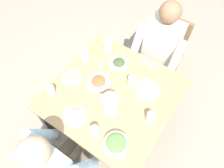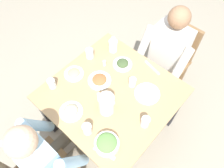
{
  "view_description": "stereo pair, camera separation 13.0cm",
  "coord_description": "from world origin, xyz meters",
  "px_view_note": "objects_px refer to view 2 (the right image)",
  "views": [
    {
      "loc": [
        -0.52,
        0.77,
        2.26
      ],
      "look_at": [
        0.04,
        -0.04,
        0.76
      ],
      "focal_mm": 34.93,
      "sensor_mm": 36.0,
      "label": 1
    },
    {
      "loc": [
        -0.62,
        0.69,
        2.26
      ],
      "look_at": [
        0.04,
        -0.04,
        0.76
      ],
      "focal_mm": 34.93,
      "sensor_mm": 36.0,
      "label": 2
    }
  ],
  "objects_px": {
    "diner_far": "(52,152)",
    "salad_bowl": "(107,144)",
    "water_glass_far_right": "(52,83)",
    "salt_shaker": "(104,63)",
    "plate_beans": "(71,111)",
    "water_glass_near_right": "(90,53)",
    "chair_near": "(171,56)",
    "plate_yoghurt": "(147,93)",
    "water_pitcher": "(106,104)",
    "water_glass_by_pitcher": "(145,122)",
    "plate_dolmas": "(123,64)",
    "plate_fries": "(74,73)",
    "plate_rice_curry": "(99,80)",
    "water_glass_far_left": "(132,82)",
    "oil_carafe": "(113,46)",
    "water_glass_center": "(87,129)",
    "diner_near": "(163,58)",
    "dining_table": "(112,99)"
  },
  "relations": [
    {
      "from": "water_glass_near_right",
      "to": "oil_carafe",
      "type": "bearing_deg",
      "value": -117.62
    },
    {
      "from": "dining_table",
      "to": "water_glass_center",
      "type": "xyz_separation_m",
      "value": [
        -0.09,
        0.37,
        0.15
      ]
    },
    {
      "from": "salad_bowl",
      "to": "plate_yoghurt",
      "type": "xyz_separation_m",
      "value": [
        0.04,
        -0.54,
        -0.03
      ]
    },
    {
      "from": "plate_fries",
      "to": "plate_rice_curry",
      "type": "height_order",
      "value": "plate_rice_curry"
    },
    {
      "from": "oil_carafe",
      "to": "water_pitcher",
      "type": "bearing_deg",
      "value": 127.09
    },
    {
      "from": "salad_bowl",
      "to": "water_pitcher",
      "type": "bearing_deg",
      "value": -47.06
    },
    {
      "from": "chair_near",
      "to": "diner_far",
      "type": "distance_m",
      "value": 1.5
    },
    {
      "from": "dining_table",
      "to": "oil_carafe",
      "type": "bearing_deg",
      "value": -49.7
    },
    {
      "from": "plate_rice_curry",
      "to": "water_glass_far_left",
      "type": "distance_m",
      "value": 0.28
    },
    {
      "from": "salad_bowl",
      "to": "plate_rice_curry",
      "type": "relative_size",
      "value": 0.89
    },
    {
      "from": "water_pitcher",
      "to": "salad_bowl",
      "type": "height_order",
      "value": "water_pitcher"
    },
    {
      "from": "plate_dolmas",
      "to": "water_glass_far_left",
      "type": "height_order",
      "value": "water_glass_far_left"
    },
    {
      "from": "plate_beans",
      "to": "water_glass_near_right",
      "type": "relative_size",
      "value": 2.03
    },
    {
      "from": "salad_bowl",
      "to": "plate_dolmas",
      "type": "bearing_deg",
      "value": -58.26
    },
    {
      "from": "diner_far",
      "to": "salad_bowl",
      "type": "relative_size",
      "value": 6.58
    },
    {
      "from": "water_glass_near_right",
      "to": "plate_beans",
      "type": "bearing_deg",
      "value": 120.31
    },
    {
      "from": "oil_carafe",
      "to": "diner_far",
      "type": "bearing_deg",
      "value": 105.86
    },
    {
      "from": "dining_table",
      "to": "salad_bowl",
      "type": "relative_size",
      "value": 5.55
    },
    {
      "from": "salad_bowl",
      "to": "oil_carafe",
      "type": "height_order",
      "value": "oil_carafe"
    },
    {
      "from": "diner_far",
      "to": "salad_bowl",
      "type": "xyz_separation_m",
      "value": [
        -0.29,
        -0.29,
        0.11
      ]
    },
    {
      "from": "plate_beans",
      "to": "water_glass_center",
      "type": "relative_size",
      "value": 1.94
    },
    {
      "from": "plate_yoghurt",
      "to": "water_glass_far_left",
      "type": "height_order",
      "value": "water_glass_far_left"
    },
    {
      "from": "water_glass_by_pitcher",
      "to": "water_glass_near_right",
      "type": "bearing_deg",
      "value": -14.16
    },
    {
      "from": "oil_carafe",
      "to": "water_glass_far_left",
      "type": "bearing_deg",
      "value": 153.86
    },
    {
      "from": "water_glass_far_right",
      "to": "salt_shaker",
      "type": "distance_m",
      "value": 0.49
    },
    {
      "from": "plate_dolmas",
      "to": "plate_yoghurt",
      "type": "bearing_deg",
      "value": 164.29
    },
    {
      "from": "salad_bowl",
      "to": "plate_beans",
      "type": "relative_size",
      "value": 0.97
    },
    {
      "from": "water_glass_far_right",
      "to": "plate_yoghurt",
      "type": "bearing_deg",
      "value": -143.68
    },
    {
      "from": "plate_fries",
      "to": "salt_shaker",
      "type": "distance_m",
      "value": 0.28
    },
    {
      "from": "water_pitcher",
      "to": "water_glass_by_pitcher",
      "type": "bearing_deg",
      "value": -161.38
    },
    {
      "from": "plate_rice_curry",
      "to": "water_glass_far_right",
      "type": "xyz_separation_m",
      "value": [
        0.26,
        0.3,
        0.03
      ]
    },
    {
      "from": "water_pitcher",
      "to": "plate_rice_curry",
      "type": "relative_size",
      "value": 0.95
    },
    {
      "from": "dining_table",
      "to": "plate_dolmas",
      "type": "distance_m",
      "value": 0.33
    },
    {
      "from": "dining_table",
      "to": "water_glass_center",
      "type": "bearing_deg",
      "value": 103.99
    },
    {
      "from": "water_pitcher",
      "to": "water_glass_center",
      "type": "xyz_separation_m",
      "value": [
        -0.02,
        0.23,
        -0.05
      ]
    },
    {
      "from": "chair_near",
      "to": "plate_yoghurt",
      "type": "distance_m",
      "value": 0.72
    },
    {
      "from": "diner_near",
      "to": "salad_bowl",
      "type": "bearing_deg",
      "value": 100.75
    },
    {
      "from": "water_pitcher",
      "to": "plate_yoghurt",
      "type": "relative_size",
      "value": 0.9
    },
    {
      "from": "salad_bowl",
      "to": "plate_beans",
      "type": "bearing_deg",
      "value": -1.24
    },
    {
      "from": "diner_far",
      "to": "water_glass_by_pitcher",
      "type": "xyz_separation_m",
      "value": [
        -0.39,
        -0.6,
        0.12
      ]
    },
    {
      "from": "plate_beans",
      "to": "salt_shaker",
      "type": "height_order",
      "value": "plate_beans"
    },
    {
      "from": "plate_dolmas",
      "to": "water_glass_near_right",
      "type": "distance_m",
      "value": 0.31
    },
    {
      "from": "diner_near",
      "to": "salad_bowl",
      "type": "height_order",
      "value": "diner_near"
    },
    {
      "from": "diner_far",
      "to": "plate_yoghurt",
      "type": "distance_m",
      "value": 0.87
    },
    {
      "from": "dining_table",
      "to": "oil_carafe",
      "type": "height_order",
      "value": "oil_carafe"
    },
    {
      "from": "diner_near",
      "to": "water_glass_far_right",
      "type": "xyz_separation_m",
      "value": [
        0.49,
        0.93,
        0.11
      ]
    },
    {
      "from": "dining_table",
      "to": "plate_rice_curry",
      "type": "xyz_separation_m",
      "value": [
        0.16,
        -0.02,
        0.12
      ]
    },
    {
      "from": "diner_far",
      "to": "water_pitcher",
      "type": "height_order",
      "value": "diner_far"
    },
    {
      "from": "diner_far",
      "to": "water_glass_far_left",
      "type": "xyz_separation_m",
      "value": [
        -0.1,
        -0.81,
        0.11
      ]
    },
    {
      "from": "water_pitcher",
      "to": "water_glass_far_right",
      "type": "bearing_deg",
      "value": 16.32
    }
  ]
}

